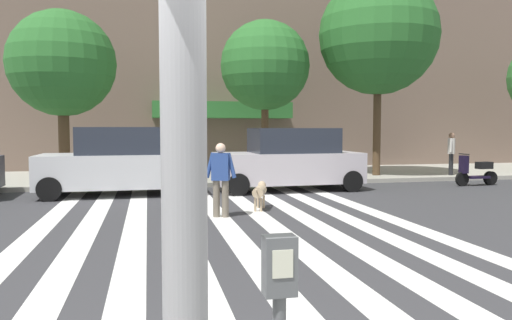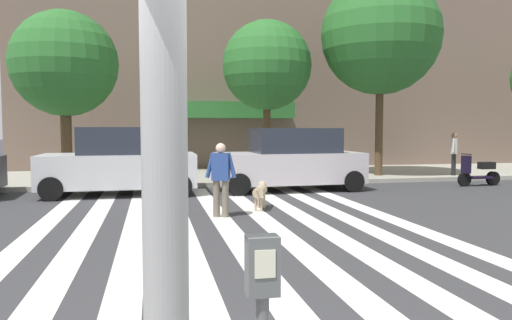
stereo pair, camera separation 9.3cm
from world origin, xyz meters
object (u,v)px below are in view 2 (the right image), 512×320
Objects in this scene: parked_car_behind_first at (121,162)px; pedestrian_dog_walker at (221,175)px; pedestrian_bystander at (454,151)px; street_tree_middle at (267,66)px; dog_on_leash at (260,191)px; parked_car_third_in_line at (291,160)px; parked_scooter at (479,172)px; street_tree_nearest at (65,64)px; street_tree_further at (381,35)px.

parked_car_behind_first is 2.69× the size of pedestrian_dog_walker.
street_tree_middle is at bearing 170.74° from pedestrian_bystander.
parked_car_third_in_line is at bearing 63.02° from dog_on_leash.
parked_car_third_in_line is 2.82× the size of parked_scooter.
parked_scooter is at bearing -1.88° from parked_car_third_in_line.
parked_car_behind_first is 2.69× the size of pedestrian_bystander.
dog_on_leash is (1.07, 0.82, -0.48)m from pedestrian_dog_walker.
street_tree_middle reaches higher than pedestrian_bystander.
dog_on_leash is at bearing -159.07° from parked_scooter.
pedestrian_dog_walker is (-9.40, -4.00, 0.45)m from parked_scooter.
parked_scooter is 8.91m from dog_on_leash.
parked_car_third_in_line is 2.81× the size of pedestrian_bystander.
parked_car_behind_first is 4.84m from pedestrian_dog_walker.
pedestrian_dog_walker is 1.43m from dog_on_leash.
street_tree_nearest is at bearing 128.91° from dog_on_leash.
parked_car_third_in_line reaches higher than pedestrian_bystander.
dog_on_leash is (-1.73, -3.40, -0.51)m from parked_car_third_in_line.
parked_car_third_in_line reaches higher than pedestrian_dog_walker.
pedestrian_bystander is (0.51, 2.20, 0.60)m from parked_scooter.
street_tree_further is at bearing 31.06° from parked_car_third_in_line.
dog_on_leash is at bearing 37.32° from pedestrian_dog_walker.
parked_car_behind_first is at bearing -179.98° from parked_car_third_in_line.
parked_scooter is (11.78, -0.21, -0.49)m from parked_car_behind_first.
pedestrian_dog_walker is (-7.06, -6.78, -4.55)m from street_tree_further.
parked_car_behind_first is at bearing 135.50° from dog_on_leash.
street_tree_further is 9.83m from dog_on_leash.
parked_car_behind_first is 4.01× the size of dog_on_leash.
parked_scooter is 8.36m from street_tree_middle.
street_tree_further is 5.27m from pedestrian_bystander.
parked_car_behind_first is 5.13m from street_tree_nearest.
street_tree_nearest is at bearing 154.69° from parked_car_third_in_line.
dog_on_leash is 10.37m from pedestrian_bystander.
street_tree_further is (-2.34, 2.78, 5.00)m from parked_scooter.
street_tree_middle is (-6.63, 3.37, 3.81)m from parked_scooter.
parked_car_behind_first is 11.79m from parked_scooter.
street_tree_further reaches higher than parked_scooter.
parked_car_third_in_line is 4.59m from street_tree_middle.
street_tree_middle is 7.92m from pedestrian_bystander.
parked_scooter reaches higher than dog_on_leash.
pedestrian_dog_walker is 1.49× the size of dog_on_leash.
parked_car_behind_first is 0.76× the size of street_tree_middle.
dog_on_leash is (5.51, -6.82, -3.75)m from street_tree_nearest.
parked_car_third_in_line is at bearing -25.31° from street_tree_nearest.
parked_car_behind_first reaches higher than parked_scooter.
street_tree_nearest is 3.60× the size of pedestrian_dog_walker.
street_tree_nearest is 14.74m from pedestrian_bystander.
street_tree_middle is 5.30× the size of dog_on_leash.
parked_car_third_in_line is 0.61× the size of street_tree_further.
street_tree_nearest is at bearing 120.12° from pedestrian_dog_walker.
parked_car_behind_first reaches higher than pedestrian_dog_walker.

